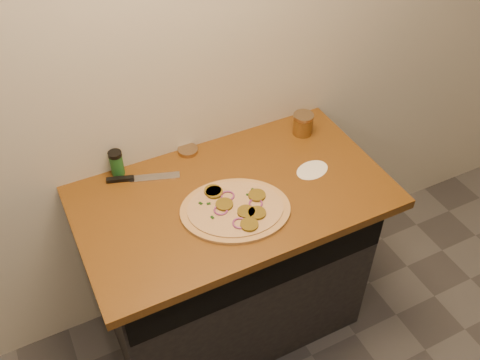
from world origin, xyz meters
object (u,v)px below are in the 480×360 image
chefs_knife (137,178)px  spice_shaker (117,163)px  pizza (236,209)px  salsa_jar (303,124)px

chefs_knife → spice_shaker: 0.10m
pizza → spice_shaker: size_ratio=4.72×
pizza → chefs_knife: (-0.27, 0.33, -0.00)m
salsa_jar → chefs_knife: bearing=177.3°
pizza → chefs_knife: 0.43m
chefs_knife → spice_shaker: spice_shaker is taller
pizza → salsa_jar: 0.55m
salsa_jar → pizza: bearing=-147.8°
pizza → salsa_jar: bearing=32.2°
spice_shaker → chefs_knife: bearing=-50.4°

